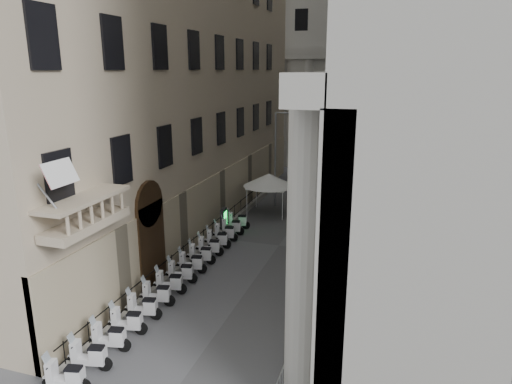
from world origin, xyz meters
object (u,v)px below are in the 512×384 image
(info_kiosk, at_px, (224,221))
(pedestrian_a, at_px, (326,191))
(pedestrian_b, at_px, (348,190))
(street_lamp, at_px, (279,151))
(security_tent, at_px, (269,180))

(info_kiosk, bearing_deg, pedestrian_a, 55.91)
(info_kiosk, bearing_deg, pedestrian_b, 52.19)
(info_kiosk, xyz_separation_m, pedestrian_a, (5.48, 9.58, 0.10))
(street_lamp, xyz_separation_m, pedestrian_a, (3.58, 2.16, -3.57))
(info_kiosk, distance_m, pedestrian_a, 11.03)
(street_lamp, xyz_separation_m, pedestrian_b, (5.29, 3.46, -3.65))
(street_lamp, bearing_deg, pedestrian_a, 29.83)
(pedestrian_a, distance_m, pedestrian_b, 2.15)
(security_tent, bearing_deg, street_lamp, 86.19)
(street_lamp, bearing_deg, pedestrian_b, 31.85)
(security_tent, bearing_deg, pedestrian_a, 49.39)
(street_lamp, height_order, pedestrian_a, street_lamp)
(info_kiosk, distance_m, pedestrian_b, 13.04)
(pedestrian_a, relative_size, pedestrian_b, 1.08)
(security_tent, xyz_separation_m, info_kiosk, (-1.75, -5.23, -1.78))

